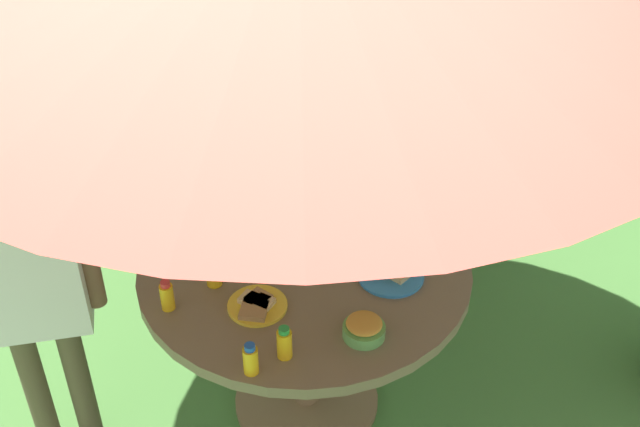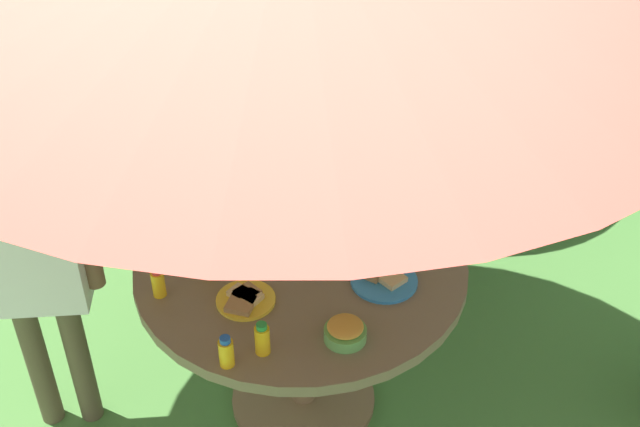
# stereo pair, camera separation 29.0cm
# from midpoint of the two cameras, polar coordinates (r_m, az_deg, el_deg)

# --- Properties ---
(ground_plane) EXTENTS (10.00, 10.00, 0.02)m
(ground_plane) POSITION_cam_midpoint_polar(r_m,az_deg,el_deg) (3.43, -3.44, -13.45)
(ground_plane) COLOR #477A38
(garden_table) EXTENTS (1.21, 1.21, 0.75)m
(garden_table) POSITION_cam_midpoint_polar(r_m,az_deg,el_deg) (2.99, -3.86, -5.77)
(garden_table) COLOR brown
(garden_table) RESTS_ON ground_plane
(wooden_chair) EXTENTS (0.64, 0.63, 1.06)m
(wooden_chair) POSITION_cam_midpoint_polar(r_m,az_deg,el_deg) (3.99, -4.98, 5.55)
(wooden_chair) COLOR tan
(wooden_chair) RESTS_ON ground_plane
(dome_tent) EXTENTS (2.47, 2.47, 1.70)m
(dome_tent) POSITION_cam_midpoint_polar(r_m,az_deg,el_deg) (4.65, 1.20, 13.89)
(dome_tent) COLOR teal
(dome_tent) RESTS_ON ground_plane
(child_in_grey_shirt) EXTENTS (0.29, 0.42, 1.30)m
(child_in_grey_shirt) POSITION_cam_midpoint_polar(r_m,az_deg,el_deg) (3.60, -2.71, 6.61)
(child_in_grey_shirt) COLOR #3F3F47
(child_in_grey_shirt) RESTS_ON ground_plane
(child_in_white_shirt) EXTENTS (0.42, 0.37, 1.43)m
(child_in_white_shirt) POSITION_cam_midpoint_polar(r_m,az_deg,el_deg) (2.87, -23.17, -3.33)
(child_in_white_shirt) COLOR brown
(child_in_white_shirt) RESTS_ON ground_plane
(snack_bowl) EXTENTS (0.14, 0.14, 0.07)m
(snack_bowl) POSITION_cam_midpoint_polar(r_m,az_deg,el_deg) (2.59, -0.06, -8.31)
(snack_bowl) COLOR #66B259
(snack_bowl) RESTS_ON garden_table
(plate_mid_right) EXTENTS (0.20, 0.20, 0.03)m
(plate_mid_right) POSITION_cam_midpoint_polar(r_m,az_deg,el_deg) (2.72, -7.59, -6.59)
(plate_mid_right) COLOR yellow
(plate_mid_right) RESTS_ON garden_table
(plate_near_left) EXTENTS (0.22, 0.22, 0.03)m
(plate_near_left) POSITION_cam_midpoint_polar(r_m,az_deg,el_deg) (3.07, -4.14, -0.78)
(plate_near_left) COLOR red
(plate_near_left) RESTS_ON garden_table
(plate_far_right) EXTENTS (0.24, 0.24, 0.03)m
(plate_far_right) POSITION_cam_midpoint_polar(r_m,az_deg,el_deg) (2.99, -9.16, -2.30)
(plate_far_right) COLOR #338CD8
(plate_far_right) RESTS_ON garden_table
(plate_front_edge) EXTENTS (0.24, 0.24, 0.03)m
(plate_front_edge) POSITION_cam_midpoint_polar(r_m,az_deg,el_deg) (2.83, 2.15, -4.47)
(plate_front_edge) COLOR #338CD8
(plate_front_edge) RESTS_ON garden_table
(juice_bottle_near_right) EXTENTS (0.06, 0.06, 0.10)m
(juice_bottle_near_right) POSITION_cam_midpoint_polar(r_m,az_deg,el_deg) (3.24, 0.61, 2.40)
(juice_bottle_near_right) COLOR yellow
(juice_bottle_near_right) RESTS_ON garden_table
(juice_bottle_far_left) EXTENTS (0.05, 0.05, 0.11)m
(juice_bottle_far_left) POSITION_cam_midpoint_polar(r_m,az_deg,el_deg) (2.97, -1.25, -1.06)
(juice_bottle_far_left) COLOR yellow
(juice_bottle_far_left) RESTS_ON garden_table
(juice_bottle_center_front) EXTENTS (0.05, 0.05, 0.11)m
(juice_bottle_center_front) POSITION_cam_midpoint_polar(r_m,az_deg,el_deg) (2.49, -8.35, -10.41)
(juice_bottle_center_front) COLOR yellow
(juice_bottle_center_front) RESTS_ON garden_table
(juice_bottle_center_back) EXTENTS (0.05, 0.05, 0.13)m
(juice_bottle_center_back) POSITION_cam_midpoint_polar(r_m,az_deg,el_deg) (3.03, 5.10, -0.21)
(juice_bottle_center_back) COLOR yellow
(juice_bottle_center_back) RESTS_ON garden_table
(juice_bottle_mid_left) EXTENTS (0.05, 0.05, 0.12)m
(juice_bottle_mid_left) POSITION_cam_midpoint_polar(r_m,az_deg,el_deg) (2.75, -13.86, -5.85)
(juice_bottle_mid_left) COLOR yellow
(juice_bottle_mid_left) RESTS_ON garden_table
(juice_bottle_back_edge) EXTENTS (0.05, 0.05, 0.11)m
(juice_bottle_back_edge) POSITION_cam_midpoint_polar(r_m,az_deg,el_deg) (2.82, -10.54, -4.32)
(juice_bottle_back_edge) COLOR yellow
(juice_bottle_back_edge) RESTS_ON garden_table
(juice_bottle_spot_a) EXTENTS (0.05, 0.05, 0.12)m
(juice_bottle_spot_a) POSITION_cam_midpoint_polar(r_m,az_deg,el_deg) (2.52, -5.88, -9.33)
(juice_bottle_spot_a) COLOR yellow
(juice_bottle_spot_a) RESTS_ON garden_table
(cup_near) EXTENTS (0.06, 0.06, 0.07)m
(cup_near) POSITION_cam_midpoint_polar(r_m,az_deg,el_deg) (3.11, 2.15, 0.41)
(cup_near) COLOR #4C99D8
(cup_near) RESTS_ON garden_table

